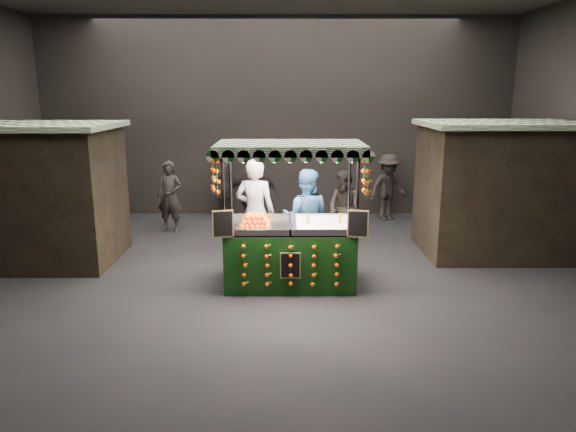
{
  "coord_description": "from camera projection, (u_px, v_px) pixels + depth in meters",
  "views": [
    {
      "loc": [
        0.24,
        -8.73,
        3.15
      ],
      "look_at": [
        0.28,
        -0.03,
        1.11
      ],
      "focal_mm": 33.07,
      "sensor_mm": 36.0,
      "label": 1
    }
  ],
  "objects": [
    {
      "name": "shopper_1",
      "position": [
        344.0,
        209.0,
        10.96
      ],
      "size": [
        0.97,
        0.96,
        1.58
      ],
      "rotation": [
        0.0,
        0.0,
        -0.75
      ],
      "color": "black",
      "rests_on": "ground"
    },
    {
      "name": "shopper_6",
      "position": [
        222.0,
        183.0,
        13.49
      ],
      "size": [
        0.45,
        0.66,
        1.75
      ],
      "rotation": [
        0.0,
        0.0,
        -1.62
      ],
      "color": "black",
      "rests_on": "ground"
    },
    {
      "name": "vendor_grey",
      "position": [
        255.0,
        212.0,
        9.71
      ],
      "size": [
        0.8,
        0.6,
        1.99
      ],
      "rotation": [
        0.0,
        0.0,
        2.96
      ],
      "color": "gray",
      "rests_on": "ground"
    },
    {
      "name": "ground",
      "position": [
        272.0,
        278.0,
        9.22
      ],
      "size": [
        12.0,
        12.0,
        0.0
      ],
      "primitive_type": "plane",
      "color": "black",
      "rests_on": "ground"
    },
    {
      "name": "juice_stall",
      "position": [
        291.0,
        242.0,
        8.73
      ],
      "size": [
        2.44,
        1.44,
        2.37
      ],
      "color": "black",
      "rests_on": "ground"
    },
    {
      "name": "neighbour_stall_right",
      "position": [
        498.0,
        188.0,
        10.4
      ],
      "size": [
        3.0,
        2.2,
        2.6
      ],
      "color": "black",
      "rests_on": "ground"
    },
    {
      "name": "shopper_2",
      "position": [
        253.0,
        195.0,
        11.53
      ],
      "size": [
        1.15,
        0.54,
        1.91
      ],
      "rotation": [
        0.0,
        0.0,
        3.21
      ],
      "color": "black",
      "rests_on": "ground"
    },
    {
      "name": "shopper_5",
      "position": [
        461.0,
        203.0,
        11.05
      ],
      "size": [
        1.39,
        1.67,
        1.79
      ],
      "rotation": [
        0.0,
        0.0,
        2.18
      ],
      "color": "black",
      "rests_on": "ground"
    },
    {
      "name": "shopper_3",
      "position": [
        388.0,
        187.0,
        13.24
      ],
      "size": [
        1.23,
        1.04,
        1.66
      ],
      "rotation": [
        0.0,
        0.0,
        0.48
      ],
      "color": "black",
      "rests_on": "ground"
    },
    {
      "name": "shopper_4",
      "position": [
        110.0,
        194.0,
        12.78
      ],
      "size": [
        0.84,
        0.67,
        1.51
      ],
      "rotation": [
        0.0,
        0.0,
        3.43
      ],
      "color": "black",
      "rests_on": "ground"
    },
    {
      "name": "neighbour_stall_left",
      "position": [
        37.0,
        193.0,
        9.88
      ],
      "size": [
        3.0,
        2.2,
        2.6
      ],
      "color": "black",
      "rests_on": "ground"
    },
    {
      "name": "vendor_blue",
      "position": [
        306.0,
        218.0,
        9.66
      ],
      "size": [
        0.98,
        0.82,
        1.81
      ],
      "rotation": [
        0.0,
        0.0,
        2.98
      ],
      "color": "navy",
      "rests_on": "ground"
    },
    {
      "name": "market_hall",
      "position": [
        271.0,
        77.0,
        8.45
      ],
      "size": [
        12.1,
        10.1,
        5.05
      ],
      "color": "black",
      "rests_on": "ground"
    },
    {
      "name": "shopper_0",
      "position": [
        170.0,
        197.0,
        12.13
      ],
      "size": [
        0.66,
        0.5,
        1.63
      ],
      "rotation": [
        0.0,
        0.0,
        -0.19
      ],
      "color": "#2A2422",
      "rests_on": "ground"
    }
  ]
}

